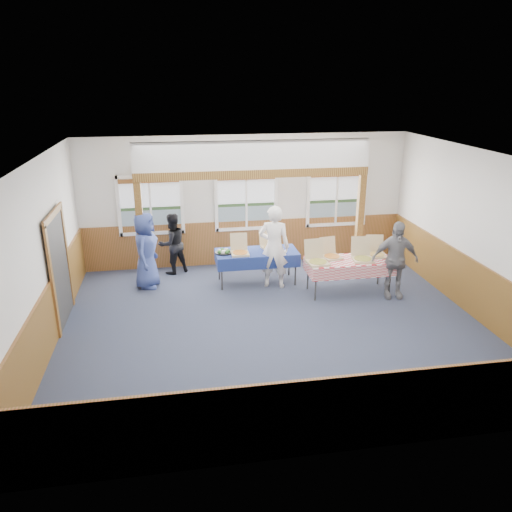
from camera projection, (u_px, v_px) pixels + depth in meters
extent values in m
plane|color=#293043|center=(274.00, 325.00, 9.53)|extent=(8.00, 8.00, 0.00)
plane|color=white|center=(276.00, 156.00, 8.45)|extent=(8.00, 8.00, 0.00)
plane|color=silver|center=(246.00, 201.00, 12.24)|extent=(8.00, 0.00, 8.00)
plane|color=silver|center=(336.00, 341.00, 5.74)|extent=(8.00, 0.00, 8.00)
plane|color=silver|center=(41.00, 258.00, 8.36)|extent=(0.00, 8.00, 8.00)
plane|color=silver|center=(478.00, 235.00, 9.61)|extent=(0.00, 8.00, 8.00)
cube|color=brown|center=(246.00, 242.00, 12.57)|extent=(7.98, 0.05, 1.10)
cube|color=brown|center=(330.00, 416.00, 6.12)|extent=(7.98, 0.05, 1.10)
cube|color=brown|center=(51.00, 315.00, 8.72)|extent=(0.05, 6.98, 1.10)
cube|color=brown|center=(469.00, 285.00, 9.97)|extent=(0.05, 6.98, 1.10)
cube|color=#2F2F2F|center=(59.00, 269.00, 9.39)|extent=(0.06, 1.30, 2.10)
cube|color=white|center=(153.00, 233.00, 12.05)|extent=(1.52, 0.05, 0.08)
cube|color=white|center=(148.00, 176.00, 11.59)|extent=(1.52, 0.05, 0.08)
cube|color=white|center=(119.00, 207.00, 11.71)|extent=(0.08, 0.05, 1.46)
cube|color=white|center=(182.00, 204.00, 11.94)|extent=(0.08, 0.05, 1.46)
cube|color=white|center=(151.00, 205.00, 11.82)|extent=(0.05, 0.05, 1.30)
cube|color=slate|center=(152.00, 221.00, 11.99)|extent=(1.40, 0.02, 0.52)
cube|color=#253E1F|center=(151.00, 209.00, 11.89)|extent=(1.40, 0.02, 0.08)
cube|color=silver|center=(150.00, 192.00, 11.76)|extent=(1.40, 0.02, 0.70)
cube|color=brown|center=(149.00, 181.00, 11.60)|extent=(1.40, 0.07, 0.10)
cube|color=white|center=(247.00, 229.00, 12.41)|extent=(1.52, 0.05, 0.08)
cube|color=white|center=(246.00, 173.00, 11.95)|extent=(1.52, 0.05, 0.08)
cube|color=white|center=(216.00, 203.00, 12.06)|extent=(0.08, 0.05, 1.46)
cube|color=white|center=(276.00, 200.00, 12.30)|extent=(0.08, 0.05, 1.46)
cube|color=white|center=(246.00, 201.00, 12.18)|extent=(0.05, 0.05, 1.30)
cube|color=slate|center=(246.00, 216.00, 12.35)|extent=(1.40, 0.02, 0.52)
cube|color=#253E1F|center=(246.00, 205.00, 12.25)|extent=(1.40, 0.02, 0.08)
cube|color=silver|center=(246.00, 189.00, 12.12)|extent=(1.40, 0.02, 0.70)
cube|color=brown|center=(246.00, 178.00, 11.96)|extent=(1.40, 0.07, 0.10)
cube|color=white|center=(335.00, 224.00, 12.77)|extent=(1.52, 0.05, 0.08)
cube|color=white|center=(338.00, 171.00, 12.31)|extent=(1.52, 0.05, 0.08)
cube|color=white|center=(308.00, 199.00, 12.42)|extent=(0.08, 0.05, 1.46)
cube|color=white|center=(365.00, 197.00, 12.66)|extent=(0.08, 0.05, 1.46)
cube|color=white|center=(337.00, 198.00, 12.54)|extent=(0.05, 0.05, 1.30)
cube|color=slate|center=(335.00, 213.00, 12.71)|extent=(1.40, 0.02, 0.52)
cube|color=#253E1F|center=(336.00, 201.00, 12.61)|extent=(1.40, 0.02, 0.08)
cube|color=silver|center=(337.00, 186.00, 12.48)|extent=(1.40, 0.02, 0.70)
cube|color=brown|center=(338.00, 175.00, 12.32)|extent=(1.40, 0.07, 0.10)
cube|color=#533112|center=(141.00, 236.00, 10.87)|extent=(0.15, 0.15, 2.40)
cube|color=#533112|center=(359.00, 225.00, 11.65)|extent=(0.15, 0.15, 2.40)
cube|color=#533112|center=(254.00, 174.00, 10.82)|extent=(5.15, 0.18, 0.18)
cylinder|color=#2F2F2F|center=(222.00, 275.00, 10.97)|extent=(0.04, 0.04, 0.73)
cylinder|color=#2F2F2F|center=(219.00, 265.00, 11.55)|extent=(0.04, 0.04, 0.73)
cylinder|color=#2F2F2F|center=(295.00, 270.00, 11.23)|extent=(0.04, 0.04, 0.73)
cylinder|color=#2F2F2F|center=(289.00, 261.00, 11.81)|extent=(0.04, 0.04, 0.73)
cube|color=#2F2F2F|center=(257.00, 252.00, 11.26)|extent=(1.79, 0.75, 0.03)
cube|color=navy|center=(257.00, 251.00, 11.26)|extent=(1.85, 0.81, 0.01)
cube|color=navy|center=(260.00, 264.00, 10.93)|extent=(1.85, 0.01, 0.28)
cube|color=navy|center=(254.00, 252.00, 11.68)|extent=(1.85, 0.01, 0.28)
cylinder|color=#2F2F2F|center=(316.00, 284.00, 10.46)|extent=(0.04, 0.04, 0.73)
cylinder|color=#2F2F2F|center=(308.00, 274.00, 11.03)|extent=(0.04, 0.04, 0.73)
cylinder|color=#2F2F2F|center=(390.00, 279.00, 10.72)|extent=(0.04, 0.04, 0.73)
cylinder|color=#2F2F2F|center=(379.00, 269.00, 11.29)|extent=(0.04, 0.04, 0.73)
cube|color=#2F2F2F|center=(349.00, 261.00, 10.75)|extent=(1.92, 1.38, 0.03)
cube|color=red|center=(350.00, 260.00, 10.74)|extent=(2.00, 1.46, 0.01)
cube|color=red|center=(356.00, 273.00, 10.42)|extent=(1.69, 0.73, 0.28)
cube|color=red|center=(343.00, 260.00, 11.16)|extent=(1.69, 0.73, 0.28)
cube|color=beige|center=(240.00, 254.00, 11.05)|extent=(0.39, 0.39, 0.04)
cylinder|color=gold|center=(240.00, 252.00, 11.04)|extent=(0.34, 0.34, 0.01)
cube|color=beige|center=(239.00, 241.00, 11.19)|extent=(0.38, 0.10, 0.38)
cube|color=beige|center=(271.00, 248.00, 11.42)|extent=(0.46, 0.46, 0.04)
cylinder|color=#DCC666|center=(271.00, 247.00, 11.41)|extent=(0.40, 0.40, 0.01)
cube|color=beige|center=(267.00, 237.00, 11.54)|extent=(0.38, 0.19, 0.36)
cube|color=beige|center=(318.00, 263.00, 10.49)|extent=(0.46, 0.46, 0.05)
cylinder|color=gold|center=(318.00, 261.00, 10.48)|extent=(0.41, 0.41, 0.01)
cube|color=beige|center=(314.00, 249.00, 10.64)|extent=(0.43, 0.14, 0.42)
cube|color=beige|center=(332.00, 257.00, 10.82)|extent=(0.43, 0.43, 0.04)
cylinder|color=gold|center=(332.00, 256.00, 10.81)|extent=(0.38, 0.38, 0.01)
cube|color=beige|center=(328.00, 245.00, 10.95)|extent=(0.39, 0.15, 0.37)
cube|color=beige|center=(363.00, 260.00, 10.66)|extent=(0.47, 0.47, 0.05)
cylinder|color=gold|center=(363.00, 258.00, 10.65)|extent=(0.41, 0.41, 0.01)
cube|color=beige|center=(361.00, 246.00, 10.82)|extent=(0.43, 0.15, 0.41)
cube|color=beige|center=(376.00, 255.00, 10.93)|extent=(0.43, 0.43, 0.04)
cylinder|color=#DCC666|center=(376.00, 254.00, 10.92)|extent=(0.38, 0.38, 0.01)
cube|color=beige|center=(375.00, 243.00, 11.08)|extent=(0.39, 0.15, 0.38)
cylinder|color=black|center=(224.00, 252.00, 11.13)|extent=(0.38, 0.38, 0.03)
cylinder|color=white|center=(224.00, 251.00, 11.13)|extent=(0.09, 0.09, 0.04)
sphere|color=#316D29|center=(228.00, 251.00, 11.14)|extent=(0.09, 0.09, 0.09)
sphere|color=beige|center=(226.00, 250.00, 11.21)|extent=(0.09, 0.09, 0.09)
sphere|color=#316D29|center=(222.00, 250.00, 11.22)|extent=(0.09, 0.09, 0.09)
sphere|color=beige|center=(219.00, 251.00, 11.15)|extent=(0.09, 0.09, 0.09)
sphere|color=#316D29|center=(220.00, 252.00, 11.07)|extent=(0.09, 0.09, 0.09)
sphere|color=beige|center=(223.00, 253.00, 11.02)|extent=(0.09, 0.09, 0.09)
sphere|color=#316D29|center=(227.00, 252.00, 11.06)|extent=(0.09, 0.09, 0.09)
cylinder|color=#8A5A17|center=(392.00, 258.00, 10.62)|extent=(0.07, 0.07, 0.15)
imported|color=white|center=(274.00, 247.00, 10.99)|extent=(0.79, 0.64, 1.87)
imported|color=black|center=(172.00, 244.00, 11.84)|extent=(0.89, 0.82, 1.47)
imported|color=#394A8F|center=(146.00, 250.00, 11.01)|extent=(0.73, 0.95, 1.73)
imported|color=gray|center=(395.00, 260.00, 10.49)|extent=(1.03, 0.56, 1.68)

